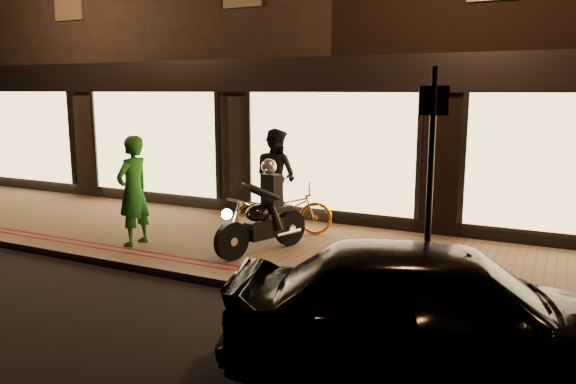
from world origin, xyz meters
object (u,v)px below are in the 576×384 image
object	(u,v)px
sign_post	(430,177)
parked_car	(442,312)
person_green	(133,191)
bicycle_gold	(283,209)
motorcycle	(264,217)

from	to	relation	value
sign_post	parked_car	bearing A→B (deg)	-71.92
sign_post	person_green	size ratio (longest dim) A/B	1.54
person_green	parked_car	size ratio (longest dim) A/B	0.46
person_green	bicycle_gold	bearing A→B (deg)	132.79
motorcycle	parked_car	size ratio (longest dim) A/B	0.44
person_green	parked_car	distance (m)	6.24
motorcycle	sign_post	size ratio (longest dim) A/B	0.62
bicycle_gold	parked_car	size ratio (longest dim) A/B	0.44
motorcycle	bicycle_gold	xyz separation A→B (m)	(-0.26, 1.22, -0.12)
motorcycle	person_green	world-z (taller)	person_green
parked_car	sign_post	bearing A→B (deg)	0.77
sign_post	parked_car	xyz separation A→B (m)	(0.50, -1.54, -1.08)
motorcycle	bicycle_gold	distance (m)	1.26
bicycle_gold	parked_car	distance (m)	5.55
sign_post	parked_car	distance (m)	1.95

